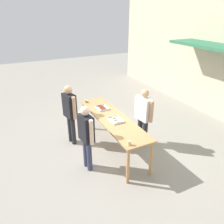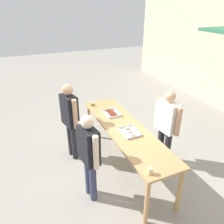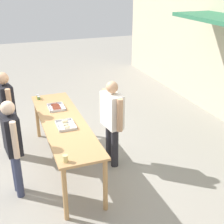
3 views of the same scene
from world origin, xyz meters
TOP-DOWN VIEW (x-y plane):
  - ground_plane at (0.00, 0.00)m, footprint 24.00×24.00m
  - serving_table at (0.00, 0.00)m, footprint 2.80×0.72m
  - food_tray_sausages at (-0.61, 0.00)m, footprint 0.37×0.30m
  - food_tray_buns at (0.20, 0.00)m, footprint 0.40×0.29m
  - condiment_jar_mustard at (-1.27, -0.25)m, footprint 0.07×0.07m
  - condiment_jar_ketchup at (-1.17, -0.24)m, footprint 0.07×0.07m
  - beer_cup at (1.26, -0.24)m, footprint 0.08×0.08m
  - person_server_behind_table at (0.19, 0.82)m, footprint 0.65×0.31m
  - person_customer_holding_hotdog at (-0.72, -0.87)m, footprint 0.57×0.30m
  - person_customer_with_cup at (0.49, -0.87)m, footprint 0.57×0.27m

SIDE VIEW (x-z plane):
  - ground_plane at x=0.00m, z-range 0.00..0.00m
  - serving_table at x=0.00m, z-range 0.35..1.26m
  - food_tray_sausages at x=-0.61m, z-range 0.90..0.94m
  - food_tray_buns at x=0.20m, z-range 0.90..0.96m
  - person_server_behind_table at x=0.19m, z-range 0.14..1.73m
  - condiment_jar_mustard at x=-1.27m, z-range 0.91..0.97m
  - condiment_jar_ketchup at x=-1.17m, z-range 0.91..0.97m
  - person_customer_with_cup at x=0.49m, z-range 0.15..1.73m
  - beer_cup at x=1.26m, z-range 0.91..1.01m
  - person_customer_holding_hotdog at x=-0.72m, z-range 0.16..1.83m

